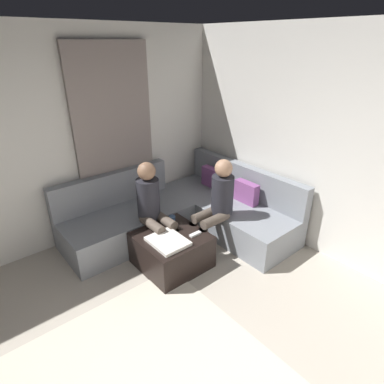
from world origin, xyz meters
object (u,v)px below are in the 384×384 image
ottoman (172,250)px  coffee_mug (172,219)px  person_on_couch_side (153,206)px  game_remote (195,234)px  sectional_couch (185,213)px  person_on_couch_back (217,202)px

ottoman → coffee_mug: (-0.22, 0.18, 0.26)m
ottoman → coffee_mug: 0.38m
ottoman → person_on_couch_side: 0.57m
coffee_mug → person_on_couch_side: (-0.14, -0.18, 0.19)m
game_remote → person_on_couch_side: bearing=-157.6°
sectional_couch → person_on_couch_side: (0.15, -0.62, 0.38)m
person_on_couch_side → person_on_couch_back: bearing=147.9°
coffee_mug → person_on_couch_side: bearing=-127.2°
person_on_couch_back → person_on_couch_side: bearing=57.9°
coffee_mug → person_on_couch_back: size_ratio=0.08×
sectional_couch → person_on_couch_back: 0.68m
sectional_couch → ottoman: 0.80m
coffee_mug → person_on_couch_back: 0.60m
coffee_mug → person_on_couch_side: size_ratio=0.08×
sectional_couch → person_on_couch_side: bearing=-76.5°
game_remote → person_on_couch_side: size_ratio=0.12×
game_remote → person_on_couch_back: person_on_couch_back is taller
sectional_couch → coffee_mug: (0.29, -0.43, 0.19)m
coffee_mug → game_remote: size_ratio=0.63×
ottoman → person_on_couch_side: person_on_couch_side is taller
game_remote → person_on_couch_back: size_ratio=0.12×
coffee_mug → game_remote: 0.40m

